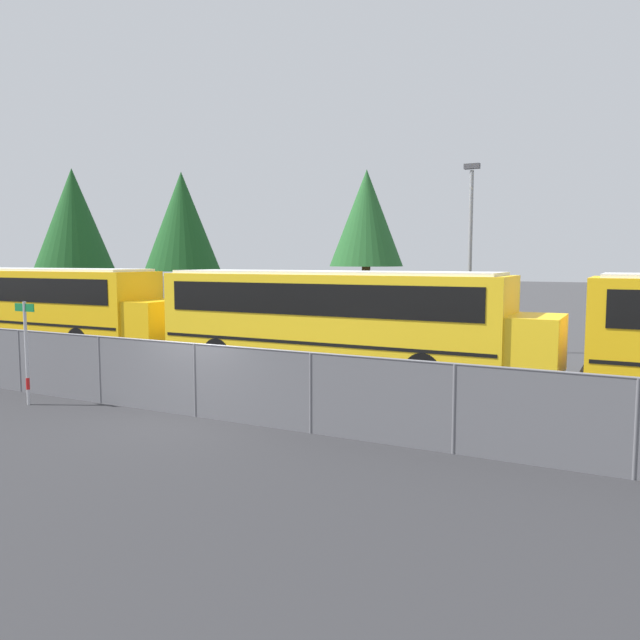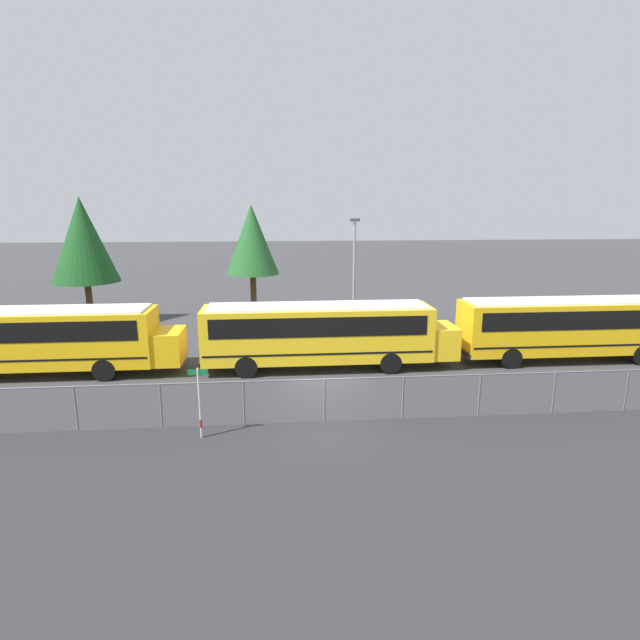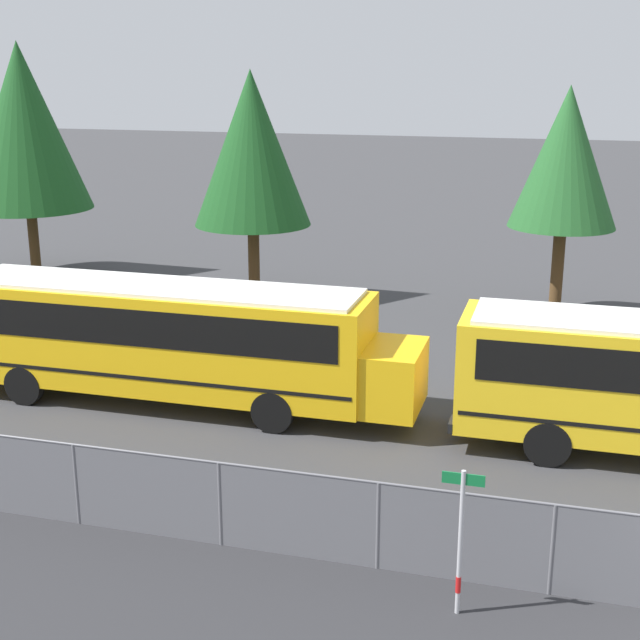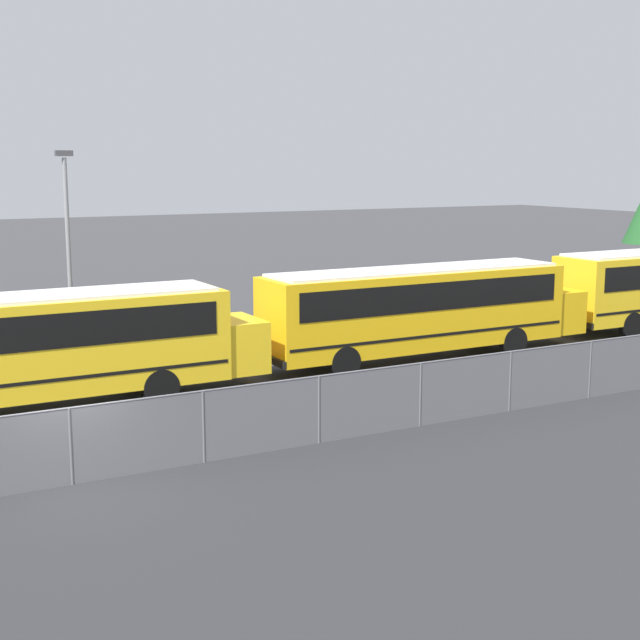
{
  "view_description": "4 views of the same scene",
  "coord_description": "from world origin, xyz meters",
  "px_view_note": "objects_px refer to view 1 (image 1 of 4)",
  "views": [
    {
      "loc": [
        9.22,
        -11.44,
        3.68
      ],
      "look_at": [
        0.03,
        6.31,
        1.75
      ],
      "focal_mm": 35.0,
      "sensor_mm": 36.0,
      "label": 1
    },
    {
      "loc": [
        -1.72,
        -17.92,
        8.21
      ],
      "look_at": [
        0.43,
        6.94,
        2.45
      ],
      "focal_mm": 28.0,
      "sensor_mm": 36.0,
      "label": 2
    },
    {
      "loc": [
        -3.25,
        -14.26,
        8.97
      ],
      "look_at": [
        -9.37,
        7.58,
        2.41
      ],
      "focal_mm": 50.0,
      "sensor_mm": 36.0,
      "label": 3
    },
    {
      "loc": [
        -4.12,
        -18.96,
        6.94
      ],
      "look_at": [
        9.76,
        6.55,
        1.84
      ],
      "focal_mm": 50.0,
      "sensor_mm": 36.0,
      "label": 4
    }
  ],
  "objects_px": {
    "school_bus_2": "(336,313)",
    "tree_2": "(366,219)",
    "tree_0": "(182,222)",
    "street_sign": "(26,350)",
    "school_bus_1": "(44,300)",
    "light_pole": "(470,250)",
    "tree_3": "(73,220)"
  },
  "relations": [
    {
      "from": "school_bus_2",
      "to": "tree_2",
      "type": "height_order",
      "value": "tree_2"
    },
    {
      "from": "tree_0",
      "to": "tree_2",
      "type": "xyz_separation_m",
      "value": [
        11.32,
        0.8,
        -0.11
      ]
    },
    {
      "from": "tree_2",
      "to": "school_bus_2",
      "type": "bearing_deg",
      "value": -71.22
    },
    {
      "from": "tree_2",
      "to": "street_sign",
      "type": "bearing_deg",
      "value": -93.26
    },
    {
      "from": "school_bus_1",
      "to": "street_sign",
      "type": "height_order",
      "value": "school_bus_1"
    },
    {
      "from": "school_bus_1",
      "to": "light_pole",
      "type": "height_order",
      "value": "light_pole"
    },
    {
      "from": "tree_2",
      "to": "light_pole",
      "type": "bearing_deg",
      "value": -37.48
    },
    {
      "from": "tree_0",
      "to": "tree_2",
      "type": "distance_m",
      "value": 11.35
    },
    {
      "from": "street_sign",
      "to": "tree_0",
      "type": "relative_size",
      "value": 0.3
    },
    {
      "from": "street_sign",
      "to": "tree_3",
      "type": "distance_m",
      "value": 29.22
    },
    {
      "from": "school_bus_2",
      "to": "light_pole",
      "type": "xyz_separation_m",
      "value": [
        2.6,
        6.71,
        2.09
      ]
    },
    {
      "from": "school_bus_1",
      "to": "tree_2",
      "type": "bearing_deg",
      "value": 49.78
    },
    {
      "from": "tree_0",
      "to": "school_bus_2",
      "type": "bearing_deg",
      "value": -35.59
    },
    {
      "from": "school_bus_2",
      "to": "tree_2",
      "type": "xyz_separation_m",
      "value": [
        -4.0,
        11.77,
        3.78
      ]
    },
    {
      "from": "light_pole",
      "to": "tree_0",
      "type": "xyz_separation_m",
      "value": [
        -17.92,
        4.26,
        1.8
      ]
    },
    {
      "from": "school_bus_1",
      "to": "tree_3",
      "type": "distance_m",
      "value": 17.78
    },
    {
      "from": "light_pole",
      "to": "tree_0",
      "type": "bearing_deg",
      "value": 166.64
    },
    {
      "from": "tree_2",
      "to": "tree_3",
      "type": "relative_size",
      "value": 0.84
    },
    {
      "from": "school_bus_1",
      "to": "tree_2",
      "type": "relative_size",
      "value": 1.57
    },
    {
      "from": "school_bus_2",
      "to": "tree_3",
      "type": "xyz_separation_m",
      "value": [
        -25.93,
        12.41,
        4.42
      ]
    },
    {
      "from": "street_sign",
      "to": "light_pole",
      "type": "xyz_separation_m",
      "value": [
        7.69,
        14.17,
        2.68
      ]
    },
    {
      "from": "school_bus_2",
      "to": "light_pole",
      "type": "bearing_deg",
      "value": 68.86
    },
    {
      "from": "street_sign",
      "to": "tree_2",
      "type": "distance_m",
      "value": 19.75
    },
    {
      "from": "tree_0",
      "to": "tree_2",
      "type": "relative_size",
      "value": 1.06
    },
    {
      "from": "school_bus_1",
      "to": "light_pole",
      "type": "xyz_separation_m",
      "value": [
        16.44,
        6.58,
        2.09
      ]
    },
    {
      "from": "school_bus_1",
      "to": "school_bus_2",
      "type": "relative_size",
      "value": 1.0
    },
    {
      "from": "tree_2",
      "to": "tree_3",
      "type": "bearing_deg",
      "value": 178.32
    },
    {
      "from": "school_bus_1",
      "to": "street_sign",
      "type": "bearing_deg",
      "value": -40.96
    },
    {
      "from": "street_sign",
      "to": "tree_3",
      "type": "height_order",
      "value": "tree_3"
    },
    {
      "from": "school_bus_1",
      "to": "tree_0",
      "type": "height_order",
      "value": "tree_0"
    },
    {
      "from": "school_bus_2",
      "to": "street_sign",
      "type": "relative_size",
      "value": 4.91
    },
    {
      "from": "tree_0",
      "to": "tree_2",
      "type": "height_order",
      "value": "tree_0"
    }
  ]
}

